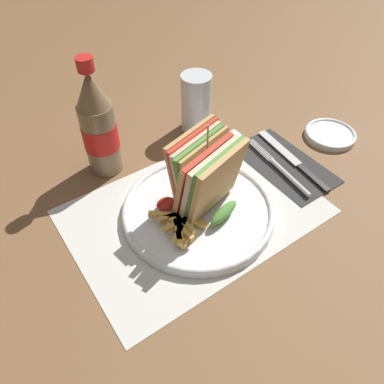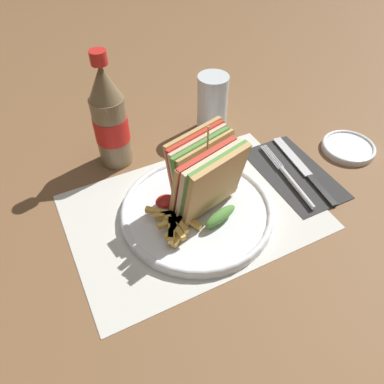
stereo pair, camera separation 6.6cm
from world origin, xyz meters
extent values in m
plane|color=brown|center=(0.00, 0.00, 0.00)|extent=(4.00, 4.00, 0.00)
cube|color=silver|center=(-0.02, 0.00, 0.00)|extent=(0.44, 0.31, 0.00)
cylinder|color=white|center=(-0.02, -0.01, 0.01)|extent=(0.27, 0.27, 0.01)
torus|color=white|center=(-0.02, -0.01, 0.01)|extent=(0.27, 0.27, 0.01)
cube|color=tan|center=(0.00, -0.03, 0.08)|extent=(0.13, 0.06, 0.12)
cube|color=#518E3D|center=(0.00, -0.02, 0.08)|extent=(0.13, 0.06, 0.12)
cube|color=beige|center=(-0.01, -0.01, 0.08)|extent=(0.13, 0.06, 0.12)
cube|color=red|center=(-0.01, 0.00, 0.08)|extent=(0.13, 0.06, 0.12)
cube|color=tan|center=(-0.01, 0.00, 0.08)|extent=(0.13, 0.06, 0.12)
ellipsoid|color=#518E3D|center=(0.00, -0.05, 0.03)|extent=(0.07, 0.04, 0.02)
cube|color=tan|center=(0.01, 0.00, 0.08)|extent=(0.13, 0.06, 0.12)
cube|color=#518E3D|center=(0.00, 0.01, 0.08)|extent=(0.13, 0.06, 0.12)
cube|color=beige|center=(0.00, 0.02, 0.08)|extent=(0.13, 0.06, 0.12)
cube|color=red|center=(0.00, 0.02, 0.08)|extent=(0.13, 0.06, 0.12)
cube|color=tan|center=(0.00, 0.03, 0.08)|extent=(0.13, 0.06, 0.12)
ellipsoid|color=#518E3D|center=(0.00, 0.00, 0.03)|extent=(0.07, 0.04, 0.02)
cylinder|color=tan|center=(0.00, 0.00, 0.10)|extent=(0.00, 0.00, 0.16)
cube|color=gold|center=(-0.08, -0.04, 0.02)|extent=(0.04, 0.04, 0.01)
cube|color=gold|center=(-0.05, -0.03, 0.02)|extent=(0.03, 0.05, 0.01)
cube|color=gold|center=(-0.08, -0.03, 0.02)|extent=(0.02, 0.05, 0.01)
cube|color=gold|center=(-0.07, -0.05, 0.02)|extent=(0.06, 0.05, 0.01)
cube|color=gold|center=(-0.08, -0.03, 0.03)|extent=(0.05, 0.01, 0.01)
cube|color=gold|center=(-0.07, -0.02, 0.03)|extent=(0.07, 0.03, 0.01)
cube|color=gold|center=(-0.07, -0.03, 0.03)|extent=(0.01, 0.05, 0.01)
cube|color=gold|center=(-0.09, 0.00, 0.03)|extent=(0.04, 0.04, 0.01)
cube|color=gold|center=(-0.08, -0.04, 0.03)|extent=(0.01, 0.06, 0.01)
cube|color=gold|center=(-0.09, -0.05, 0.03)|extent=(0.03, 0.05, 0.01)
cube|color=gold|center=(-0.07, -0.04, 0.03)|extent=(0.06, 0.05, 0.01)
cube|color=gold|center=(-0.08, -0.04, 0.03)|extent=(0.03, 0.05, 0.01)
ellipsoid|color=maroon|center=(-0.07, 0.02, 0.03)|extent=(0.04, 0.03, 0.01)
cube|color=#2D2D2D|center=(0.20, 0.00, 0.00)|extent=(0.12, 0.21, 0.00)
cylinder|color=silver|center=(0.18, -0.04, 0.01)|extent=(0.02, 0.12, 0.01)
cylinder|color=silver|center=(0.18, 0.06, 0.01)|extent=(0.01, 0.08, 0.00)
cylinder|color=silver|center=(0.19, 0.06, 0.01)|extent=(0.01, 0.08, 0.00)
cylinder|color=silver|center=(0.19, 0.06, 0.01)|extent=(0.01, 0.08, 0.00)
cylinder|color=silver|center=(0.19, 0.06, 0.01)|extent=(0.01, 0.08, 0.00)
cube|color=black|center=(0.22, -0.07, 0.01)|extent=(0.02, 0.09, 0.00)
cube|color=silver|center=(0.23, 0.04, 0.01)|extent=(0.03, 0.13, 0.00)
cylinder|color=#7A6647|center=(-0.10, 0.20, 0.07)|extent=(0.07, 0.07, 0.15)
cylinder|color=red|center=(-0.10, 0.20, 0.08)|extent=(0.07, 0.07, 0.05)
cone|color=#7A6647|center=(-0.10, 0.20, 0.18)|extent=(0.06, 0.06, 0.07)
cylinder|color=red|center=(-0.10, 0.20, 0.23)|extent=(0.03, 0.03, 0.02)
cylinder|color=silver|center=(0.13, 0.21, 0.07)|extent=(0.07, 0.07, 0.13)
cylinder|color=white|center=(0.35, 0.01, 0.01)|extent=(0.11, 0.11, 0.01)
torus|color=white|center=(0.35, 0.01, 0.01)|extent=(0.11, 0.11, 0.01)
camera|label=1|loc=(-0.29, -0.37, 0.51)|focal=35.00mm
camera|label=2|loc=(-0.23, -0.40, 0.51)|focal=35.00mm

